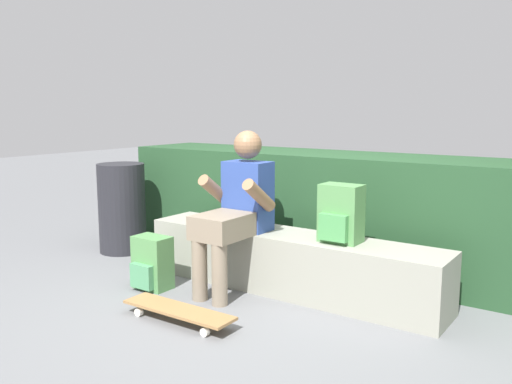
% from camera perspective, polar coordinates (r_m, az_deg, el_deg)
% --- Properties ---
extents(ground_plane, '(24.00, 24.00, 0.00)m').
position_cam_1_polar(ground_plane, '(3.79, 0.41, -11.97)').
color(ground_plane, slate).
extents(bench_main, '(2.35, 0.44, 0.44)m').
position_cam_1_polar(bench_main, '(4.02, 3.50, -7.46)').
color(bench_main, gray).
rests_on(bench_main, ground).
extents(person_skater, '(0.49, 0.62, 1.19)m').
position_cam_1_polar(person_skater, '(3.94, -2.10, -1.54)').
color(person_skater, '#2D4793').
rests_on(person_skater, ground).
extents(skateboard_near_person, '(0.80, 0.21, 0.09)m').
position_cam_1_polar(skateboard_near_person, '(3.54, -8.24, -12.36)').
color(skateboard_near_person, olive).
rests_on(skateboard_near_person, ground).
extents(backpack_on_bench, '(0.28, 0.23, 0.40)m').
position_cam_1_polar(backpack_on_bench, '(3.72, 8.95, -2.36)').
color(backpack_on_bench, '#51894C').
rests_on(backpack_on_bench, bench_main).
extents(backpack_on_ground, '(0.28, 0.23, 0.40)m').
position_cam_1_polar(backpack_on_ground, '(4.15, -11.00, -7.45)').
color(backpack_on_ground, '#51894C').
rests_on(backpack_on_ground, ground).
extents(hedge_row, '(4.81, 0.78, 0.97)m').
position_cam_1_polar(hedge_row, '(4.51, 12.99, -2.40)').
color(hedge_row, '#224426').
rests_on(hedge_row, ground).
extents(trash_bin, '(0.44, 0.44, 0.84)m').
position_cam_1_polar(trash_bin, '(5.22, -14.03, -1.64)').
color(trash_bin, '#232328').
rests_on(trash_bin, ground).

